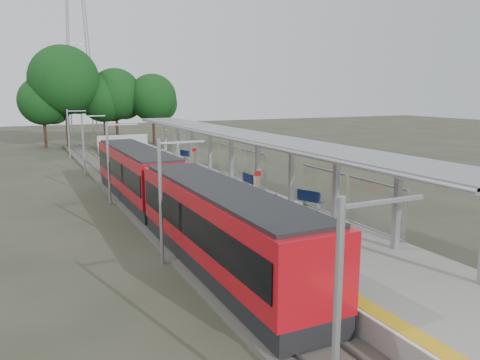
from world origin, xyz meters
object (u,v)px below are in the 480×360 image
(train, at_px, (169,192))
(litter_bin, at_px, (273,202))
(bench_mid, at_px, (249,181))
(bench_far, at_px, (186,155))
(info_pillar_near, at_px, (258,190))
(bench_near, at_px, (310,199))
(info_pillar_far, at_px, (194,161))

(train, height_order, litter_bin, train)
(train, xyz_separation_m, litter_bin, (5.11, -2.20, -0.59))
(litter_bin, bearing_deg, bench_mid, 75.79)
(bench_far, bearing_deg, litter_bin, -116.36)
(train, height_order, bench_mid, train)
(train, bearing_deg, litter_bin, -23.28)
(bench_far, height_order, info_pillar_near, info_pillar_near)
(bench_far, distance_m, info_pillar_near, 18.52)
(train, bearing_deg, bench_far, 68.13)
(bench_near, bearing_deg, info_pillar_far, 73.04)
(info_pillar_far, relative_size, litter_bin, 1.99)
(bench_near, xyz_separation_m, info_pillar_near, (-2.11, 2.15, 0.29))
(bench_mid, distance_m, info_pillar_far, 8.16)
(train, relative_size, info_pillar_near, 14.48)
(bench_far, height_order, info_pillar_far, info_pillar_far)
(litter_bin, bearing_deg, info_pillar_far, 87.67)
(train, bearing_deg, bench_mid, 27.40)
(bench_mid, xyz_separation_m, info_pillar_far, (-0.85, 8.11, 0.26))
(bench_near, height_order, info_pillar_far, info_pillar_far)
(bench_mid, bearing_deg, train, -150.69)
(train, relative_size, bench_far, 19.66)
(litter_bin, bearing_deg, bench_far, 84.24)
(bench_near, bearing_deg, info_pillar_near, 111.79)
(bench_mid, bearing_deg, info_pillar_far, 97.93)
(train, xyz_separation_m, info_pillar_far, (5.66, 11.49, -0.25))
(info_pillar_far, bearing_deg, bench_mid, -102.53)
(bench_far, xyz_separation_m, info_pillar_far, (-1.45, -6.25, 0.32))
(bench_near, height_order, bench_mid, bench_mid)
(train, xyz_separation_m, bench_mid, (6.52, 3.38, -0.51))
(train, xyz_separation_m, bench_near, (7.11, -2.80, -0.52))
(info_pillar_near, xyz_separation_m, litter_bin, (0.11, -1.54, -0.36))
(info_pillar_near, height_order, litter_bin, info_pillar_near)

